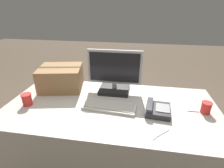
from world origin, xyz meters
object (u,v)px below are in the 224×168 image
Objects in this scene: keyboard at (109,107)px; cardboard_box at (61,78)px; spoon at (158,136)px; monitor at (114,75)px; paper_cup_left at (27,99)px; desk_phone at (157,109)px; paper_cup_right at (206,108)px; sticky_note_pad at (192,108)px.

cardboard_box is (-0.55, 0.30, 0.10)m from keyboard.
cardboard_box is (-0.92, 0.58, 0.11)m from spoon.
monitor is 0.80m from paper_cup_left.
monitor is at bearing 146.46° from desk_phone.
spoon is at bearing -139.02° from paper_cup_right.
paper_cup_right is 0.72× the size of spoon.
monitor is at bearing -100.99° from spoon.
monitor is 1.13× the size of keyboard.
keyboard is at bearing -171.38° from sticky_note_pad.
keyboard is 0.47m from spoon.
keyboard reaches higher than sticky_note_pad.
monitor is 5.71× the size of sticky_note_pad.
sticky_note_pad is at bearing 153.24° from paper_cup_right.
spoon is at bearing -11.59° from paper_cup_left.
desk_phone reaches higher than sticky_note_pad.
spoon is at bearing -87.03° from desk_phone.
desk_phone is at bearing -17.76° from cardboard_box.
sticky_note_pad is at bearing -171.75° from spoon.
monitor reaches higher than sticky_note_pad.
paper_cup_right is at bearing 13.82° from desk_phone.
paper_cup_right is at bearing -26.76° from sticky_note_pad.
monitor is 3.89× the size of spoon.
paper_cup_left is at bearing -55.09° from spoon.
monitor reaches higher than desk_phone.
monitor is at bearing 1.68° from cardboard_box.
keyboard is 1.99× the size of desk_phone.
paper_cup_left is 1.48m from paper_cup_right.
paper_cup_left is 1.15× the size of sticky_note_pad.
paper_cup_left is at bearing -170.40° from keyboard.
paper_cup_left is 1.10m from spoon.
keyboard is 3.45× the size of spoon.
paper_cup_left is (-0.70, -0.06, 0.04)m from keyboard.
spoon is (-0.01, -0.28, -0.03)m from desk_phone.
paper_cup_right reaches higher than spoon.
paper_cup_left is 0.40m from cardboard_box.
desk_phone is 2.20× the size of paper_cup_left.
keyboard is 0.71m from paper_cup_left.
paper_cup_left is at bearing -171.53° from desk_phone.
spoon is (0.38, -0.28, -0.01)m from keyboard.
monitor is 2.25× the size of desk_phone.
spoon is 0.49m from sticky_note_pad.
monitor is at bearing 28.37° from paper_cup_left.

